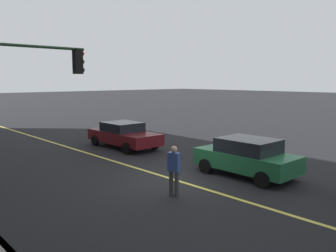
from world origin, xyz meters
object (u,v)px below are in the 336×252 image
(car_green, at_px, (247,156))
(traffic_light_mast, at_px, (9,85))
(car_maroon, at_px, (124,135))
(pedestrian_with_backpack, at_px, (174,167))

(car_green, height_order, traffic_light_mast, traffic_light_mast)
(car_green, bearing_deg, car_maroon, 1.13)
(car_green, height_order, pedestrian_with_backpack, pedestrian_with_backpack)
(car_maroon, distance_m, traffic_light_mast, 9.16)
(pedestrian_with_backpack, height_order, traffic_light_mast, traffic_light_mast)
(car_maroon, xyz_separation_m, pedestrian_with_backpack, (-8.04, 3.63, 0.25))
(car_green, relative_size, car_maroon, 0.85)
(pedestrian_with_backpack, distance_m, traffic_light_mast, 5.99)
(car_green, relative_size, traffic_light_mast, 0.78)
(pedestrian_with_backpack, bearing_deg, car_maroon, -24.28)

